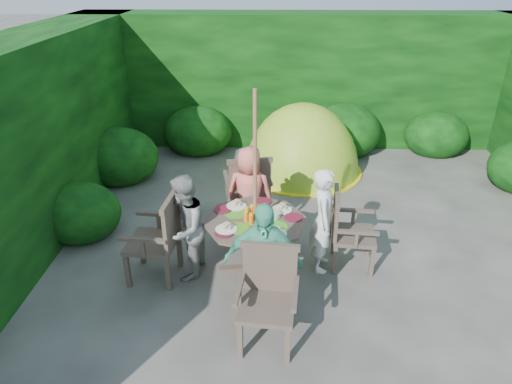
{
  "coord_description": "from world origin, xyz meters",
  "views": [
    {
      "loc": [
        -0.85,
        -5.06,
        3.32
      ],
      "look_at": [
        -0.98,
        -0.17,
        0.85
      ],
      "focal_mm": 32.0,
      "sensor_mm": 36.0,
      "label": 1
    }
  ],
  "objects_px": {
    "garden_chair_right": "(347,229)",
    "garden_chair_front": "(268,295)",
    "parasol_pole": "(255,188)",
    "garden_chair_back": "(248,189)",
    "child_left": "(185,228)",
    "child_right": "(324,220)",
    "child_back": "(249,193)",
    "patio_table": "(255,228)",
    "child_front": "(263,263)",
    "garden_chair_left": "(159,237)",
    "dome_tent": "(301,171)"
  },
  "relations": [
    {
      "from": "patio_table",
      "to": "garden_chair_back",
      "type": "relative_size",
      "value": 1.31
    },
    {
      "from": "garden_chair_right",
      "to": "garden_chair_left",
      "type": "relative_size",
      "value": 0.91
    },
    {
      "from": "garden_chair_right",
      "to": "dome_tent",
      "type": "relative_size",
      "value": 0.37
    },
    {
      "from": "garden_chair_left",
      "to": "child_right",
      "type": "height_order",
      "value": "child_right"
    },
    {
      "from": "parasol_pole",
      "to": "child_right",
      "type": "height_order",
      "value": "parasol_pole"
    },
    {
      "from": "child_right",
      "to": "child_front",
      "type": "relative_size",
      "value": 0.97
    },
    {
      "from": "garden_chair_back",
      "to": "child_right",
      "type": "distance_m",
      "value": 1.35
    },
    {
      "from": "child_right",
      "to": "patio_table",
      "type": "bearing_deg",
      "value": 102.81
    },
    {
      "from": "patio_table",
      "to": "child_front",
      "type": "distance_m",
      "value": 0.8
    },
    {
      "from": "garden_chair_left",
      "to": "garden_chair_back",
      "type": "xyz_separation_m",
      "value": [
        0.96,
        1.23,
        0.0
      ]
    },
    {
      "from": "garden_chair_back",
      "to": "child_back",
      "type": "xyz_separation_m",
      "value": [
        0.03,
        -0.29,
        0.09
      ]
    },
    {
      "from": "garden_chair_left",
      "to": "child_front",
      "type": "relative_size",
      "value": 0.76
    },
    {
      "from": "patio_table",
      "to": "child_right",
      "type": "relative_size",
      "value": 1.04
    },
    {
      "from": "garden_chair_left",
      "to": "child_front",
      "type": "height_order",
      "value": "child_front"
    },
    {
      "from": "patio_table",
      "to": "dome_tent",
      "type": "relative_size",
      "value": 0.53
    },
    {
      "from": "child_front",
      "to": "patio_table",
      "type": "bearing_deg",
      "value": 99.91
    },
    {
      "from": "parasol_pole",
      "to": "garden_chair_front",
      "type": "height_order",
      "value": "parasol_pole"
    },
    {
      "from": "parasol_pole",
      "to": "child_front",
      "type": "distance_m",
      "value": 0.91
    },
    {
      "from": "patio_table",
      "to": "garden_chair_left",
      "type": "relative_size",
      "value": 1.31
    },
    {
      "from": "patio_table",
      "to": "child_back",
      "type": "relative_size",
      "value": 1.05
    },
    {
      "from": "garden_chair_right",
      "to": "garden_chair_front",
      "type": "height_order",
      "value": "garden_chair_front"
    },
    {
      "from": "patio_table",
      "to": "parasol_pole",
      "type": "height_order",
      "value": "parasol_pole"
    },
    {
      "from": "garden_chair_front",
      "to": "child_left",
      "type": "bearing_deg",
      "value": 140.05
    },
    {
      "from": "garden_chair_right",
      "to": "garden_chair_front",
      "type": "bearing_deg",
      "value": 148.28
    },
    {
      "from": "patio_table",
      "to": "garden_chair_back",
      "type": "xyz_separation_m",
      "value": [
        -0.13,
        1.08,
        -0.04
      ]
    },
    {
      "from": "child_front",
      "to": "parasol_pole",
      "type": "bearing_deg",
      "value": 100.2
    },
    {
      "from": "child_left",
      "to": "child_right",
      "type": "bearing_deg",
      "value": 103.38
    },
    {
      "from": "parasol_pole",
      "to": "garden_chair_back",
      "type": "xyz_separation_m",
      "value": [
        -0.12,
        1.08,
        -0.55
      ]
    },
    {
      "from": "garden_chair_left",
      "to": "garden_chair_front",
      "type": "height_order",
      "value": "garden_chair_left"
    },
    {
      "from": "parasol_pole",
      "to": "garden_chair_right",
      "type": "bearing_deg",
      "value": 7.83
    },
    {
      "from": "child_right",
      "to": "parasol_pole",
      "type": "bearing_deg",
      "value": 102.88
    },
    {
      "from": "patio_table",
      "to": "child_front",
      "type": "bearing_deg",
      "value": -83.38
    },
    {
      "from": "garden_chair_back",
      "to": "parasol_pole",
      "type": "bearing_deg",
      "value": 85.39
    },
    {
      "from": "child_left",
      "to": "garden_chair_right",
      "type": "bearing_deg",
      "value": 103.91
    },
    {
      "from": "parasol_pole",
      "to": "child_right",
      "type": "xyz_separation_m",
      "value": [
        0.79,
        0.1,
        -0.46
      ]
    },
    {
      "from": "child_right",
      "to": "dome_tent",
      "type": "bearing_deg",
      "value": 7.11
    },
    {
      "from": "child_left",
      "to": "child_front",
      "type": "bearing_deg",
      "value": 58.38
    },
    {
      "from": "garden_chair_right",
      "to": "child_left",
      "type": "bearing_deg",
      "value": 102.88
    },
    {
      "from": "garden_chair_right",
      "to": "garden_chair_left",
      "type": "distance_m",
      "value": 2.19
    },
    {
      "from": "patio_table",
      "to": "child_right",
      "type": "bearing_deg",
      "value": 6.85
    },
    {
      "from": "garden_chair_left",
      "to": "patio_table",
      "type": "bearing_deg",
      "value": 103.48
    },
    {
      "from": "child_right",
      "to": "child_back",
      "type": "xyz_separation_m",
      "value": [
        -0.89,
        0.7,
        -0.01
      ]
    },
    {
      "from": "garden_chair_back",
      "to": "garden_chair_front",
      "type": "distance_m",
      "value": 2.19
    },
    {
      "from": "garden_chair_back",
      "to": "child_left",
      "type": "bearing_deg",
      "value": 49.23
    },
    {
      "from": "garden_chair_left",
      "to": "child_right",
      "type": "xyz_separation_m",
      "value": [
        1.88,
        0.25,
        0.1
      ]
    },
    {
      "from": "child_left",
      "to": "garden_chair_front",
      "type": "bearing_deg",
      "value": 50.11
    },
    {
      "from": "child_left",
      "to": "child_front",
      "type": "distance_m",
      "value": 1.13
    },
    {
      "from": "child_right",
      "to": "child_back",
      "type": "height_order",
      "value": "child_right"
    },
    {
      "from": "garden_chair_left",
      "to": "child_right",
      "type": "distance_m",
      "value": 1.89
    },
    {
      "from": "garden_chair_front",
      "to": "garden_chair_right",
      "type": "bearing_deg",
      "value": 59.25
    }
  ]
}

